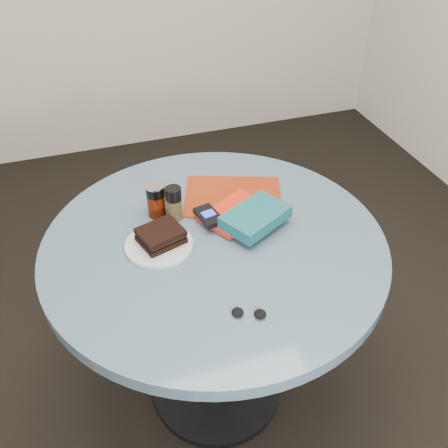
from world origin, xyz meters
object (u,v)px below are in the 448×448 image
object	(u,v)px
table	(215,280)
sandwich	(161,235)
plate	(159,245)
mp3_player	(209,216)
novel	(255,217)
pepper_grinder	(174,203)
red_book	(235,213)
magazine	(233,196)
soda_can	(156,200)
headphones	(249,313)

from	to	relation	value
table	sandwich	size ratio (longest dim) A/B	7.01
plate	mp3_player	xyz separation A→B (m)	(0.16, 0.06, 0.02)
plate	novel	distance (m)	0.29
plate	mp3_player	size ratio (longest dim) A/B	1.80
sandwich	pepper_grinder	bearing A→B (deg)	58.52
plate	red_book	distance (m)	0.26
magazine	red_book	bearing A→B (deg)	-85.63
table	sandwich	bearing A→B (deg)	170.02
soda_can	red_book	distance (m)	0.24
mp3_player	magazine	bearing A→B (deg)	43.71
soda_can	magazine	bearing A→B (deg)	3.41
novel	headphones	bearing A→B (deg)	-142.00
magazine	novel	bearing A→B (deg)	-66.62
novel	mp3_player	xyz separation A→B (m)	(-0.13, 0.06, -0.01)
soda_can	novel	xyz separation A→B (m)	(0.26, -0.16, -0.01)
plate	headphones	world-z (taller)	headphones
novel	headphones	xyz separation A→B (m)	(-0.14, -0.32, -0.03)
mp3_player	headphones	size ratio (longest dim) A/B	1.19
sandwich	red_book	size ratio (longest dim) A/B	0.71
plate	red_book	xyz separation A→B (m)	(0.25, 0.07, 0.01)
magazine	novel	world-z (taller)	novel
magazine	red_book	world-z (taller)	red_book
table	mp3_player	bearing A→B (deg)	85.27
soda_can	red_book	size ratio (longest dim) A/B	0.54
table	magazine	xyz separation A→B (m)	(0.12, 0.18, 0.17)
table	plate	xyz separation A→B (m)	(-0.16, 0.02, 0.17)
mp3_player	novel	bearing A→B (deg)	-26.11
table	mp3_player	distance (m)	0.21
plate	sandwich	xyz separation A→B (m)	(0.01, 0.01, 0.03)
pepper_grinder	headphones	xyz separation A→B (m)	(0.08, -0.44, -0.05)
novel	mp3_player	bearing A→B (deg)	125.41
sandwich	soda_can	distance (m)	0.15
magazine	novel	xyz separation A→B (m)	(0.01, -0.17, 0.04)
red_book	headphones	bearing A→B (deg)	-134.37
plate	pepper_grinder	bearing A→B (deg)	57.23
soda_can	mp3_player	bearing A→B (deg)	-34.75
soda_can	sandwich	bearing A→B (deg)	-97.82
soda_can	plate	bearing A→B (deg)	-100.64
sandwich	pepper_grinder	world-z (taller)	pepper_grinder
red_book	headphones	xyz separation A→B (m)	(-0.10, -0.39, -0.01)
soda_can	novel	distance (m)	0.31
red_book	novel	distance (m)	0.08
novel	sandwich	bearing A→B (deg)	148.90
pepper_grinder	mp3_player	distance (m)	0.11
table	magazine	distance (m)	0.28
soda_can	mp3_player	world-z (taller)	soda_can
red_book	magazine	bearing A→B (deg)	44.60
table	magazine	world-z (taller)	magazine
soda_can	pepper_grinder	xyz separation A→B (m)	(0.05, -0.03, 0.00)
soda_can	headphones	xyz separation A→B (m)	(0.12, -0.47, -0.05)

